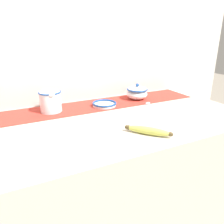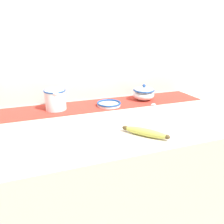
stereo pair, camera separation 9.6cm
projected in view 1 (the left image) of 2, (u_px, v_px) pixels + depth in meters
name	position (u px, v px, depth m)	size (l,w,h in m)	color
countertop	(102.00, 199.00, 1.15)	(1.44, 0.67, 0.89)	beige
back_wall	(74.00, 46.00, 1.19)	(2.24, 0.04, 2.40)	silver
table_runner	(84.00, 107.00, 1.18)	(1.33, 0.22, 0.00)	#B23328
cream_pitcher	(50.00, 101.00, 1.09)	(0.11, 0.13, 0.11)	white
sugar_bowl	(137.00, 92.00, 1.30)	(0.12, 0.12, 0.10)	white
small_dish	(104.00, 104.00, 1.19)	(0.13, 0.13, 0.02)	white
banana	(148.00, 131.00, 0.86)	(0.15, 0.16, 0.03)	#CCD156
spoon	(147.00, 104.00, 1.22)	(0.14, 0.10, 0.01)	#B7B7BC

